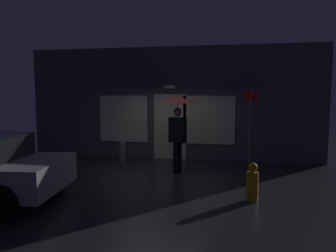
# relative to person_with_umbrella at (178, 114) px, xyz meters

# --- Properties ---
(ground_plane) EXTENTS (18.00, 18.00, 0.00)m
(ground_plane) POSITION_rel_person_with_umbrella_xyz_m (-0.54, -0.37, -1.66)
(ground_plane) COLOR #26262B
(building_facade) EXTENTS (10.03, 0.48, 3.78)m
(building_facade) POSITION_rel_person_with_umbrella_xyz_m (-0.54, 1.98, 0.22)
(building_facade) COLOR #4C4C56
(building_facade) RESTS_ON ground
(person_with_umbrella) EXTENTS (1.08, 1.08, 2.14)m
(person_with_umbrella) POSITION_rel_person_with_umbrella_xyz_m (0.00, 0.00, 0.00)
(person_with_umbrella) COLOR black
(person_with_umbrella) RESTS_ON ground
(street_sign_post) EXTENTS (0.40, 0.07, 2.40)m
(street_sign_post) POSITION_rel_person_with_umbrella_xyz_m (2.02, 0.83, -0.30)
(street_sign_post) COLOR #595B60
(street_sign_post) RESTS_ON ground
(sidewalk_bollard) EXTENTS (0.24, 0.24, 0.65)m
(sidewalk_bollard) POSITION_rel_person_with_umbrella_xyz_m (-2.00, 1.09, -1.33)
(sidewalk_bollard) COLOR slate
(sidewalk_bollard) RESTS_ON ground
(fire_hydrant) EXTENTS (0.24, 0.24, 0.81)m
(fire_hydrant) POSITION_rel_person_with_umbrella_xyz_m (1.89, -2.05, -1.28)
(fire_hydrant) COLOR gold
(fire_hydrant) RESTS_ON ground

